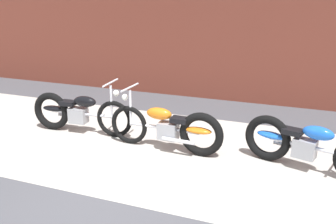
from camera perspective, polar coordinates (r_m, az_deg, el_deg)
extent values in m
plane|color=#47474C|center=(4.80, -8.60, -13.66)|extent=(80.00, 80.00, 0.00)
cube|color=#B2ADA3|center=(6.19, -0.71, -5.70)|extent=(36.00, 3.50, 0.01)
cube|color=brown|center=(8.95, 7.70, 16.80)|extent=(36.00, 0.50, 4.61)
torus|color=black|center=(6.63, -8.40, -1.10)|extent=(0.68, 0.12, 0.68)
torus|color=black|center=(7.26, -17.74, 0.13)|extent=(0.74, 0.18, 0.73)
cylinder|color=silver|center=(6.91, -13.30, -0.25)|extent=(1.24, 0.14, 0.06)
cube|color=#99999E|center=(6.96, -13.85, -0.50)|extent=(0.33, 0.24, 0.28)
ellipsoid|color=black|center=(6.80, -12.86, 1.61)|extent=(0.45, 0.22, 0.20)
ellipsoid|color=black|center=(7.21, -17.46, 0.54)|extent=(0.45, 0.21, 0.10)
cube|color=black|center=(7.00, -15.39, 1.37)|extent=(0.29, 0.22, 0.08)
cylinder|color=silver|center=(6.55, -8.84, 1.49)|extent=(0.05, 0.05, 0.62)
cylinder|color=silver|center=(6.46, -8.99, 4.55)|extent=(0.07, 0.58, 0.03)
sphere|color=white|center=(6.46, -8.12, 2.95)|extent=(0.11, 0.11, 0.11)
cylinder|color=silver|center=(7.23, -14.84, -0.55)|extent=(0.55, 0.10, 0.06)
torus|color=black|center=(6.31, -6.11, -2.02)|extent=(0.68, 0.10, 0.68)
torus|color=black|center=(5.82, 5.21, -3.52)|extent=(0.73, 0.15, 0.73)
cylinder|color=silver|center=(6.03, -0.68, -2.51)|extent=(1.24, 0.10, 0.06)
cube|color=#99999E|center=(6.01, 0.02, -2.97)|extent=(0.33, 0.23, 0.28)
ellipsoid|color=orange|center=(5.98, -1.40, -0.25)|extent=(0.45, 0.20, 0.20)
ellipsoid|color=orange|center=(5.81, 4.76, -2.90)|extent=(0.45, 0.19, 0.10)
cube|color=black|center=(5.87, 1.82, -1.24)|extent=(0.29, 0.21, 0.08)
cylinder|color=silver|center=(6.19, -5.88, 0.62)|extent=(0.05, 0.05, 0.62)
cylinder|color=silver|center=(6.09, -5.99, 3.85)|extent=(0.05, 0.58, 0.03)
sphere|color=white|center=(6.19, -6.75, 2.31)|extent=(0.11, 0.11, 0.11)
cylinder|color=silver|center=(5.83, 1.63, -4.53)|extent=(0.55, 0.08, 0.06)
torus|color=black|center=(5.87, 15.28, -3.94)|extent=(0.74, 0.32, 0.73)
cylinder|color=silver|center=(5.69, 21.38, -5.16)|extent=(1.20, 0.39, 0.06)
cube|color=#99999E|center=(5.72, 20.56, -5.36)|extent=(0.37, 0.30, 0.28)
ellipsoid|color=blue|center=(5.58, 22.44, -3.06)|extent=(0.48, 0.30, 0.20)
ellipsoid|color=blue|center=(5.83, 15.78, -3.50)|extent=(0.47, 0.29, 0.10)
cube|color=black|center=(5.69, 18.89, -2.90)|extent=(0.32, 0.27, 0.08)
cylinder|color=silver|center=(5.94, 18.69, -5.09)|extent=(0.55, 0.21, 0.06)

